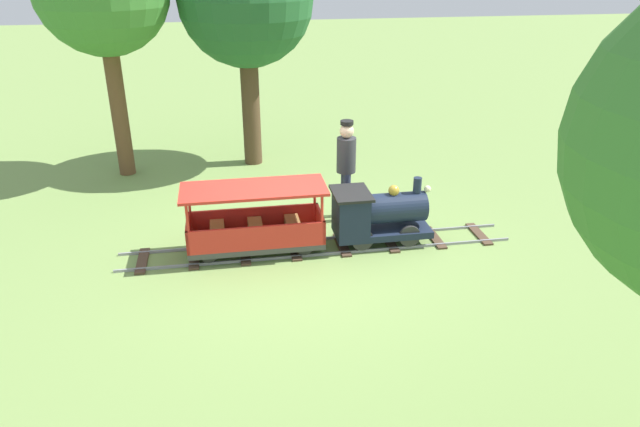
# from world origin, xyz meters

# --- Properties ---
(ground_plane) EXTENTS (60.00, 60.00, 0.00)m
(ground_plane) POSITION_xyz_m (0.00, 0.00, 0.00)
(ground_plane) COLOR #75934C
(track) EXTENTS (0.72, 5.70, 0.04)m
(track) POSITION_xyz_m (0.00, 0.27, 0.02)
(track) COLOR gray
(track) RESTS_ON ground_plane
(locomotive) EXTENTS (0.68, 1.45, 0.96)m
(locomotive) POSITION_xyz_m (0.00, 1.13, 0.48)
(locomotive) COLOR #192338
(locomotive) RESTS_ON ground_plane
(passenger_car) EXTENTS (0.78, 2.00, 0.97)m
(passenger_car) POSITION_xyz_m (0.00, -0.63, 0.42)
(passenger_car) COLOR #3F3F3F
(passenger_car) RESTS_ON ground_plane
(conductor_person) EXTENTS (0.30, 0.30, 1.62)m
(conductor_person) POSITION_xyz_m (-0.96, 0.87, 0.96)
(conductor_person) COLOR #282D47
(conductor_person) RESTS_ON ground_plane
(oak_tree_near) EXTENTS (2.50, 2.50, 4.42)m
(oak_tree_near) POSITION_xyz_m (-3.92, -0.41, 3.14)
(oak_tree_near) COLOR #4C3823
(oak_tree_near) RESTS_ON ground_plane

